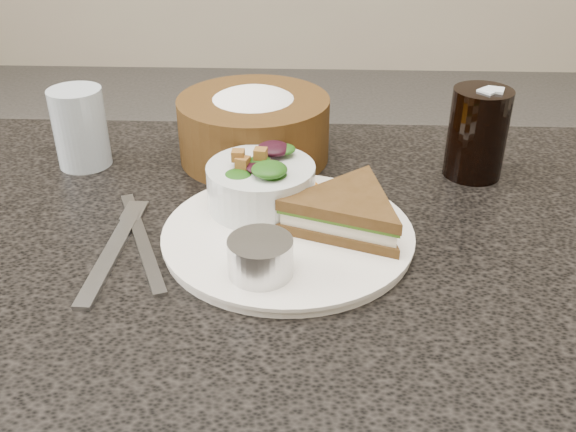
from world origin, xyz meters
The scene contains 10 objects.
dinner_plate centered at (0.00, 0.02, 0.76)m, with size 0.27×0.27×0.01m, color white.
sandwich centered at (0.07, 0.02, 0.78)m, with size 0.16×0.16×0.04m, color #483017, non-canonical shape.
salad_bowl centered at (-0.03, 0.07, 0.80)m, with size 0.12×0.12×0.07m, color silver, non-canonical shape.
dressing_ramekin centered at (-0.02, -0.06, 0.78)m, with size 0.06×0.06×0.04m, color #B2B2B2.
orange_wedge centered at (0.01, 0.11, 0.78)m, with size 0.07×0.07×0.03m, color orange.
fork centered at (-0.18, -0.02, 0.75)m, with size 0.02×0.18×0.00m, color #B0B1B5.
knife centered at (-0.15, 0.01, 0.75)m, with size 0.01×0.21×0.00m, color gray.
bread_basket centered at (-0.05, 0.23, 0.81)m, with size 0.20×0.20×0.11m, color #503516, non-canonical shape.
cola_glass centered at (0.23, 0.19, 0.81)m, with size 0.07×0.07×0.13m, color black, non-canonical shape.
water_glass centered at (-0.27, 0.20, 0.80)m, with size 0.07×0.07×0.10m, color #A8B5C1.
Camera 1 is at (0.03, -0.57, 1.12)m, focal length 40.00 mm.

